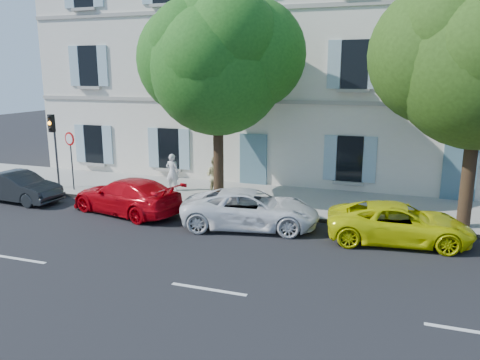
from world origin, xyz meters
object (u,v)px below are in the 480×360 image
at_px(car_red_coupe, 127,196).
at_px(car_yellow_supercar, 399,223).
at_px(pedestrian_a, 172,172).
at_px(pedestrian_b, 215,176).
at_px(car_dark_sedan, 19,187).
at_px(tree_left, 217,67).
at_px(car_white_coupe, 250,209).
at_px(road_sign, 70,148).
at_px(traffic_light, 53,135).

distance_m(car_red_coupe, car_yellow_supercar, 9.88).
height_order(pedestrian_a, pedestrian_b, pedestrian_b).
height_order(car_dark_sedan, tree_left, tree_left).
relative_size(tree_left, pedestrian_a, 5.00).
xyz_separation_m(car_white_coupe, pedestrian_a, (-4.67, 3.27, 0.32)).
bearing_deg(pedestrian_a, road_sign, 15.82).
distance_m(pedestrian_a, pedestrian_b, 2.06).
bearing_deg(car_yellow_supercar, car_dark_sedan, 83.62).
bearing_deg(car_red_coupe, road_sign, -102.13).
height_order(tree_left, road_sign, tree_left).
distance_m(car_dark_sedan, car_red_coupe, 5.16).
height_order(car_white_coupe, traffic_light, traffic_light).
bearing_deg(pedestrian_b, tree_left, 132.07).
bearing_deg(road_sign, pedestrian_a, 17.02).
xyz_separation_m(car_yellow_supercar, pedestrian_b, (-7.51, 3.02, 0.36)).
relative_size(car_yellow_supercar, pedestrian_a, 2.70).
bearing_deg(traffic_light, tree_left, 4.33).
bearing_deg(car_red_coupe, tree_left, 145.22).
bearing_deg(car_yellow_supercar, car_white_coupe, 84.75).
bearing_deg(car_dark_sedan, car_red_coupe, -85.36).
relative_size(car_dark_sedan, car_red_coupe, 0.82).
height_order(road_sign, pedestrian_b, road_sign).
distance_m(car_dark_sedan, road_sign, 2.67).
xyz_separation_m(tree_left, traffic_light, (-7.65, -0.58, -2.91)).
bearing_deg(car_red_coupe, pedestrian_a, -172.26).
relative_size(car_red_coupe, car_white_coupe, 0.99).
height_order(car_red_coupe, pedestrian_b, pedestrian_b).
distance_m(car_yellow_supercar, traffic_light, 14.98).
distance_m(traffic_light, road_sign, 1.04).
bearing_deg(car_dark_sedan, car_yellow_supercar, -85.43).
relative_size(tree_left, road_sign, 3.19).
relative_size(car_white_coupe, tree_left, 0.57).
bearing_deg(road_sign, pedestrian_b, 10.66).
bearing_deg(road_sign, car_yellow_supercar, -7.50).
relative_size(car_red_coupe, traffic_light, 1.40).
height_order(car_dark_sedan, car_white_coupe, car_white_coupe).
xyz_separation_m(car_dark_sedan, tree_left, (7.95, 2.54, 4.84)).
bearing_deg(car_white_coupe, road_sign, 66.41).
distance_m(car_white_coupe, pedestrian_b, 4.11).
height_order(car_yellow_supercar, pedestrian_a, pedestrian_a).
xyz_separation_m(tree_left, pedestrian_a, (-2.47, 0.71, -4.49)).
height_order(road_sign, pedestrian_a, road_sign).
xyz_separation_m(car_white_coupe, pedestrian_b, (-2.62, 3.15, 0.32)).
relative_size(tree_left, pedestrian_b, 4.98).
xyz_separation_m(tree_left, pedestrian_b, (-0.42, 0.59, -4.49)).
relative_size(car_white_coupe, road_sign, 1.82).
height_order(car_dark_sedan, pedestrian_b, pedestrian_b).
xyz_separation_m(traffic_light, pedestrian_b, (7.23, 1.17, -1.58)).
bearing_deg(pedestrian_b, car_dark_sedan, 29.25).
height_order(tree_left, traffic_light, tree_left).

